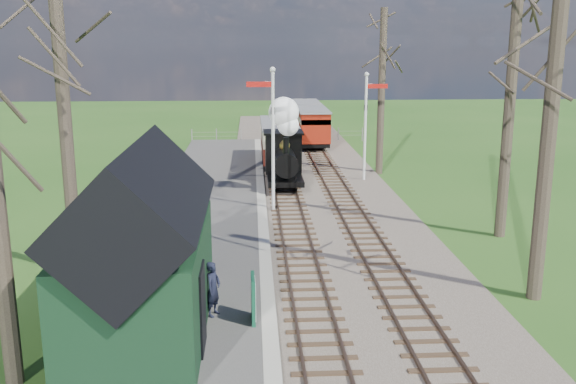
% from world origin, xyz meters
% --- Properties ---
extents(distant_hills, '(114.40, 48.00, 22.02)m').
position_xyz_m(distant_hills, '(1.40, 64.38, -16.21)').
color(distant_hills, '#385B23').
rests_on(distant_hills, ground).
extents(ballast_bed, '(8.00, 60.00, 0.10)m').
position_xyz_m(ballast_bed, '(1.30, 22.00, 0.05)').
color(ballast_bed, brown).
rests_on(ballast_bed, ground).
extents(track_near, '(1.60, 60.00, 0.15)m').
position_xyz_m(track_near, '(0.00, 22.00, 0.10)').
color(track_near, brown).
rests_on(track_near, ground).
extents(track_far, '(1.60, 60.00, 0.15)m').
position_xyz_m(track_far, '(2.60, 22.00, 0.10)').
color(track_far, brown).
rests_on(track_far, ground).
extents(platform, '(5.00, 44.00, 0.20)m').
position_xyz_m(platform, '(-3.50, 14.00, 0.10)').
color(platform, '#474442').
rests_on(platform, ground).
extents(coping_strip, '(0.40, 44.00, 0.21)m').
position_xyz_m(coping_strip, '(-1.20, 14.00, 0.10)').
color(coping_strip, '#B2AD9E').
rests_on(coping_strip, ground).
extents(station_shed, '(3.25, 6.30, 4.78)m').
position_xyz_m(station_shed, '(-4.30, 4.00, 2.27)').
color(station_shed, black).
rests_on(station_shed, platform).
extents(semaphore_near, '(1.22, 0.24, 6.22)m').
position_xyz_m(semaphore_near, '(-0.77, 16.00, 3.62)').
color(semaphore_near, silver).
rests_on(semaphore_near, ground).
extents(semaphore_far, '(1.22, 0.24, 5.72)m').
position_xyz_m(semaphore_far, '(4.37, 22.00, 3.35)').
color(semaphore_far, silver).
rests_on(semaphore_far, ground).
extents(bare_trees, '(15.51, 22.39, 12.00)m').
position_xyz_m(bare_trees, '(1.33, 10.10, 5.21)').
color(bare_trees, '#382D23').
rests_on(bare_trees, ground).
extents(fence_line, '(12.60, 0.08, 1.00)m').
position_xyz_m(fence_line, '(0.30, 36.00, 0.55)').
color(fence_line, slate).
rests_on(fence_line, ground).
extents(locomotive, '(1.82, 4.24, 4.54)m').
position_xyz_m(locomotive, '(-0.01, 20.32, 2.09)').
color(locomotive, black).
rests_on(locomotive, ground).
extents(coach, '(2.12, 7.26, 2.23)m').
position_xyz_m(coach, '(0.00, 26.39, 1.53)').
color(coach, black).
rests_on(coach, ground).
extents(red_carriage_a, '(2.07, 5.12, 2.18)m').
position_xyz_m(red_carriage_a, '(2.60, 33.11, 1.50)').
color(red_carriage_a, black).
rests_on(red_carriage_a, ground).
extents(red_carriage_b, '(2.07, 5.12, 2.18)m').
position_xyz_m(red_carriage_b, '(2.60, 38.61, 1.50)').
color(red_carriage_b, black).
rests_on(red_carriage_b, ground).
extents(sign_board, '(0.13, 0.83, 1.22)m').
position_xyz_m(sign_board, '(-1.60, 4.47, 0.81)').
color(sign_board, '#0F472F').
rests_on(sign_board, platform).
extents(bench, '(0.67, 1.44, 0.79)m').
position_xyz_m(bench, '(-3.14, 5.79, 0.57)').
color(bench, '#432A18').
rests_on(bench, platform).
extents(person, '(0.55, 0.64, 1.47)m').
position_xyz_m(person, '(-2.65, 4.87, 0.94)').
color(person, '#1B1D31').
rests_on(person, platform).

